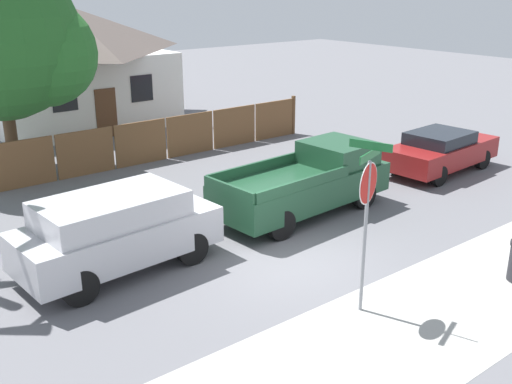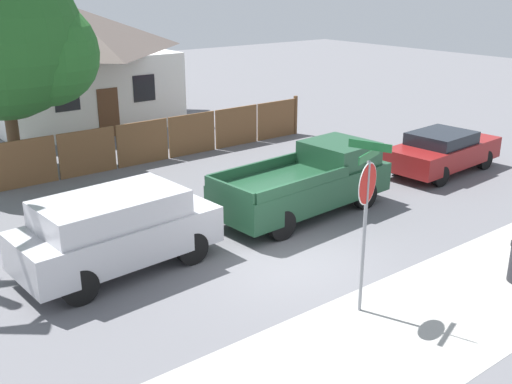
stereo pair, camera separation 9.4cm
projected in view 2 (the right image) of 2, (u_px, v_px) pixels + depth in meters
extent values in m
plane|color=slate|center=(286.00, 260.00, 13.83)|extent=(80.00, 80.00, 0.00)
cube|color=#A3A39E|center=(412.00, 327.00, 11.15)|extent=(36.00, 3.20, 0.01)
cube|color=brown|center=(25.00, 163.00, 18.57)|extent=(1.95, 0.06, 1.50)
cube|color=brown|center=(87.00, 152.00, 19.74)|extent=(1.95, 0.06, 1.50)
cube|color=brown|center=(143.00, 143.00, 20.92)|extent=(1.95, 0.06, 1.50)
cube|color=brown|center=(192.00, 134.00, 22.10)|extent=(1.95, 0.06, 1.50)
cube|color=brown|center=(236.00, 126.00, 23.28)|extent=(1.95, 0.06, 1.50)
cube|color=brown|center=(277.00, 119.00, 24.46)|extent=(1.95, 0.06, 1.50)
cube|color=brown|center=(295.00, 115.00, 25.03)|extent=(0.12, 0.12, 1.60)
cube|color=white|center=(73.00, 87.00, 26.98)|extent=(7.44, 7.19, 3.17)
pyramid|color=#514742|center=(67.00, 28.00, 26.12)|extent=(8.04, 7.77, 2.00)
cube|color=black|center=(67.00, 97.00, 23.24)|extent=(1.00, 0.04, 1.10)
cube|color=black|center=(144.00, 88.00, 25.18)|extent=(1.00, 0.04, 1.10)
cube|color=brown|center=(109.00, 113.00, 24.49)|extent=(0.90, 0.04, 2.00)
cylinder|color=brown|center=(13.00, 138.00, 19.52)|extent=(0.40, 0.40, 2.53)
sphere|color=#266326|center=(46.00, 53.00, 18.82)|extent=(3.34, 3.34, 3.34)
cube|color=#B7B7BC|center=(118.00, 237.00, 13.14)|extent=(4.53, 2.19, 0.84)
cube|color=#B7B7BC|center=(111.00, 208.00, 12.84)|extent=(3.20, 1.95, 0.56)
cube|color=black|center=(168.00, 193.00, 13.76)|extent=(0.17, 1.68, 0.47)
cylinder|color=black|center=(152.00, 227.00, 14.73)|extent=(0.77, 0.22, 0.77)
cylinder|color=black|center=(192.00, 248.00, 13.54)|extent=(0.77, 0.22, 0.77)
cylinder|color=black|center=(44.00, 259.00, 13.01)|extent=(0.77, 0.22, 0.77)
cylinder|color=black|center=(79.00, 287.00, 11.82)|extent=(0.77, 0.22, 0.77)
cube|color=#1E472D|center=(303.00, 188.00, 16.32)|extent=(5.38, 2.29, 0.80)
cube|color=#1E472D|center=(339.00, 153.00, 16.98)|extent=(1.80, 1.90, 0.63)
cube|color=#1E472D|center=(256.00, 168.00, 16.23)|extent=(3.30, 0.29, 0.28)
cube|color=#1E472D|center=(305.00, 184.00, 14.92)|extent=(3.30, 0.29, 0.28)
cube|color=#1E472D|center=(229.00, 190.00, 14.51)|extent=(0.20, 1.86, 0.28)
cylinder|color=black|center=(320.00, 181.00, 18.08)|extent=(0.78, 0.22, 0.78)
cylinder|color=black|center=(365.00, 195.00, 16.85)|extent=(0.78, 0.22, 0.78)
cylinder|color=black|center=(237.00, 206.00, 16.03)|extent=(0.78, 0.22, 0.78)
cylinder|color=black|center=(282.00, 225.00, 14.81)|extent=(0.78, 0.22, 0.78)
cube|color=maroon|center=(443.00, 153.00, 20.01)|extent=(4.51, 2.09, 0.69)
cube|color=black|center=(442.00, 138.00, 19.72)|extent=(2.13, 1.75, 0.39)
cylinder|color=black|center=(443.00, 151.00, 21.54)|extent=(0.66, 0.22, 0.66)
cylinder|color=black|center=(484.00, 160.00, 20.42)|extent=(0.66, 0.22, 0.66)
cylinder|color=black|center=(398.00, 165.00, 19.83)|extent=(0.66, 0.22, 0.66)
cylinder|color=black|center=(440.00, 176.00, 18.71)|extent=(0.66, 0.22, 0.66)
cylinder|color=gray|center=(364.00, 239.00, 11.22)|extent=(0.07, 0.07, 3.05)
cylinder|color=red|center=(367.00, 184.00, 10.86)|extent=(0.72, 0.27, 0.75)
cylinder|color=white|center=(368.00, 184.00, 10.86)|extent=(0.76, 0.27, 0.80)
cube|color=#19602D|center=(369.00, 156.00, 10.68)|extent=(0.87, 0.32, 0.15)
cube|color=#19602D|center=(370.00, 146.00, 10.62)|extent=(0.29, 0.78, 0.15)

